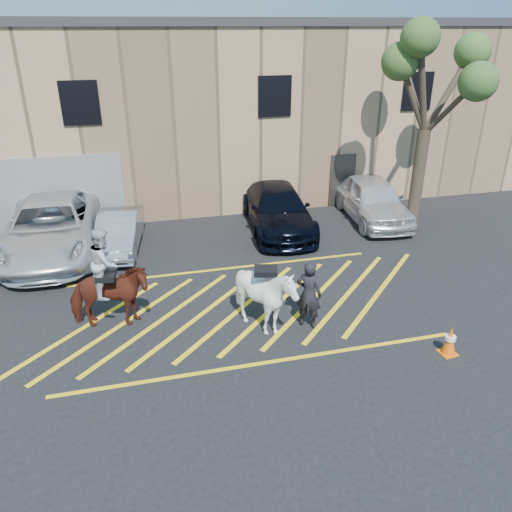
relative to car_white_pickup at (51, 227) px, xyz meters
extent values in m
plane|color=black|center=(5.33, -4.97, -0.89)|extent=(90.00, 90.00, 0.00)
imported|color=silver|center=(0.00, 0.00, 0.00)|extent=(3.10, 6.47, 1.78)
imported|color=#9A9EA8|center=(2.17, -0.34, -0.26)|extent=(1.84, 3.99, 1.27)
imported|color=black|center=(7.98, 0.17, -0.11)|extent=(2.70, 5.58, 1.57)
imported|color=silver|center=(11.87, 0.17, -0.06)|extent=(2.46, 5.07, 1.67)
imported|color=black|center=(6.82, -6.50, 0.02)|extent=(0.79, 0.75, 1.82)
cube|color=tan|center=(5.33, 7.03, 2.61)|extent=(32.00, 10.00, 7.00)
cube|color=#2D2D30|center=(5.33, 7.03, 6.26)|extent=(32.20, 10.20, 0.30)
cube|color=black|center=(1.33, 1.99, 3.71)|extent=(1.30, 0.08, 1.50)
cube|color=black|center=(8.33, 1.99, 3.71)|extent=(1.30, 0.08, 1.50)
cube|color=black|center=(14.33, 1.99, 3.71)|extent=(1.30, 0.08, 1.50)
cube|color=#38332D|center=(11.33, 1.99, 0.21)|extent=(1.10, 0.08, 2.20)
cube|color=yellow|center=(1.13, -5.27, -0.88)|extent=(4.20, 4.20, 0.01)
cube|color=yellow|center=(2.18, -5.27, -0.88)|extent=(4.20, 4.20, 0.01)
cube|color=yellow|center=(3.23, -5.27, -0.88)|extent=(4.20, 4.20, 0.01)
cube|color=yellow|center=(4.28, -5.27, -0.88)|extent=(4.20, 4.20, 0.01)
cube|color=yellow|center=(5.33, -5.27, -0.88)|extent=(4.20, 4.20, 0.01)
cube|color=yellow|center=(6.38, -5.27, -0.88)|extent=(4.20, 4.20, 0.01)
cube|color=yellow|center=(7.43, -5.27, -0.88)|extent=(4.20, 4.20, 0.01)
cube|color=yellow|center=(8.48, -5.27, -0.88)|extent=(4.20, 4.20, 0.01)
cube|color=yellow|center=(9.53, -5.27, -0.88)|extent=(4.20, 4.20, 0.01)
cube|color=yellow|center=(5.33, -2.77, -0.88)|extent=(9.50, 0.12, 0.01)
cube|color=yellow|center=(5.33, -7.77, -0.88)|extent=(9.50, 0.12, 0.01)
imported|color=#5B1E15|center=(1.93, -5.30, -0.02)|extent=(2.14, 1.17, 1.73)
imported|color=#AEB1B9|center=(1.93, -5.30, 0.94)|extent=(0.76, 0.93, 1.76)
cube|color=black|center=(1.93, -5.30, 0.58)|extent=(0.52, 0.61, 0.14)
imported|color=white|center=(5.70, -6.46, 0.06)|extent=(1.92, 2.05, 1.90)
cube|color=black|center=(5.70, -6.46, 0.80)|extent=(0.66, 0.59, 0.14)
cube|color=#FC670A|center=(9.63, -8.49, -0.87)|extent=(0.41, 0.41, 0.03)
cone|color=#FC600A|center=(9.63, -8.49, -0.51)|extent=(0.32, 0.32, 0.70)
cylinder|color=white|center=(9.63, -8.49, -0.45)|extent=(0.25, 0.25, 0.10)
cylinder|color=#413727|center=(12.68, -1.48, 1.01)|extent=(0.44, 0.44, 3.80)
cylinder|color=#4A3B2D|center=(13.46, -1.34, 4.08)|extent=(1.76, 0.51, 2.68)
cylinder|color=#423428|center=(12.60, -0.62, 3.91)|extent=(0.33, 1.88, 2.34)
cylinder|color=#443729|center=(12.07, -1.48, 3.96)|extent=(1.40, 0.20, 2.39)
cylinder|color=#473C2B|center=(13.02, -2.20, 3.70)|extent=(0.78, 1.62, 1.96)
cylinder|color=#45392A|center=(12.21, -1.75, 4.31)|extent=(1.16, 0.77, 3.11)
sphere|color=#4C7532|center=(14.24, -1.20, 5.35)|extent=(1.20, 1.20, 1.20)
sphere|color=#43642B|center=(12.53, 0.24, 5.02)|extent=(1.20, 1.20, 1.20)
sphere|color=#45642B|center=(11.46, -1.48, 5.11)|extent=(1.20, 1.20, 1.20)
sphere|color=#4A672C|center=(13.36, -2.93, 4.59)|extent=(1.20, 1.20, 1.20)
sphere|color=#48632A|center=(11.73, -2.02, 5.82)|extent=(1.20, 1.20, 1.20)
camera|label=1|loc=(2.83, -16.79, 6.21)|focal=35.00mm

